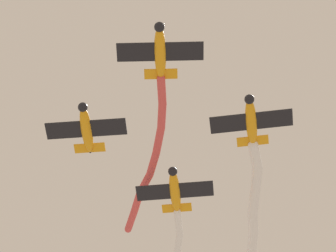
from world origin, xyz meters
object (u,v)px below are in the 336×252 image
object	(u,v)px
airplane_lead	(160,51)
airplane_left_wing	(251,121)
airplane_slot	(175,190)
airplane_right_wing	(86,128)

from	to	relation	value
airplane_lead	airplane_left_wing	bearing A→B (deg)	131.19
airplane_lead	airplane_slot	distance (m)	13.40
airplane_right_wing	airplane_slot	bearing A→B (deg)	134.41
airplane_lead	airplane_slot	xyz separation A→B (m)	(-13.34, -1.23, -0.20)
airplane_lead	airplane_left_wing	xyz separation A→B (m)	(-7.28, 6.05, -0.40)
airplane_lead	airplane_left_wing	distance (m)	9.47
airplane_slot	airplane_right_wing	bearing A→B (deg)	-44.76
airplane_slot	airplane_left_wing	bearing A→B (deg)	45.22
airplane_lead	airplane_right_wing	bearing A→B (deg)	-138.83
airplane_right_wing	airplane_left_wing	bearing A→B (deg)	89.40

